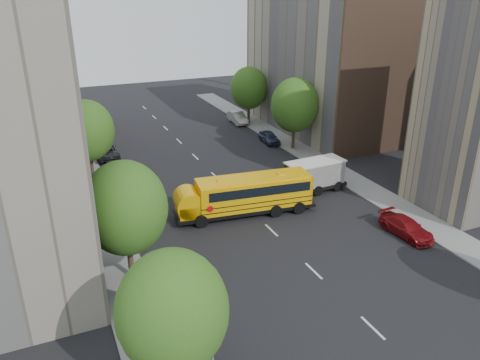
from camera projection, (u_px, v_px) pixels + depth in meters
ground at (260, 219)px, 37.25m from camera, size 120.00×120.00×0.00m
sidewalk_left at (103, 219)px, 37.17m from camera, size 3.00×80.00×0.12m
sidewalk_right at (343, 175)px, 45.73m from camera, size 3.00×80.00×0.12m
lane_markings at (215, 176)px, 45.69m from camera, size 0.15×64.00×0.01m
building_left_redbrick at (4, 90)px, 51.68m from camera, size 10.00×15.00×13.00m
building_right_far at (321, 58)px, 57.36m from camera, size 10.00×22.00×18.00m
building_right_sidewall at (380, 72)px, 48.08m from camera, size 10.10×0.30×18.00m
street_tree_0 at (172, 311)px, 19.55m from camera, size 4.80×4.80×7.41m
street_tree_1 at (125, 208)px, 27.87m from camera, size 5.12×5.12×7.90m
street_tree_2 at (87, 131)px, 43.12m from camera, size 4.99×4.99×7.71m
street_tree_4 at (295, 105)px, 51.21m from camera, size 5.25×5.25×8.10m
street_tree_5 at (249, 88)px, 61.48m from camera, size 4.86×4.86×7.51m
school_bus at (244, 194)px, 37.42m from camera, size 11.64×3.94×3.22m
safari_truck at (310, 176)px, 41.61m from camera, size 6.82×2.84×2.86m
parked_car_0 at (190, 339)px, 23.65m from camera, size 1.87×4.18×1.40m
parked_car_1 at (113, 181)px, 42.69m from camera, size 1.56×4.42×1.46m
parked_car_2 at (107, 151)px, 50.26m from camera, size 2.51×5.12×1.40m
parked_car_3 at (406, 227)px, 34.63m from camera, size 2.18×4.64×1.31m
parked_car_4 at (269, 137)px, 55.04m from camera, size 1.89×4.03×1.33m
parked_car_5 at (238, 118)px, 62.91m from camera, size 1.80×4.61×1.50m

